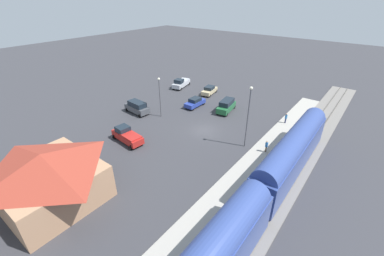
% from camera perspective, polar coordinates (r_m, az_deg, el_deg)
% --- Properties ---
extents(ground_plane, '(200.00, 200.00, 0.00)m').
position_cam_1_polar(ground_plane, '(39.86, 2.86, -0.49)').
color(ground_plane, '#38383D').
extents(railway_track, '(4.80, 70.00, 0.30)m').
position_cam_1_polar(railway_track, '(35.10, 22.07, -7.12)').
color(railway_track, slate).
rests_on(railway_track, ground).
extents(platform, '(3.20, 46.00, 0.30)m').
position_cam_1_polar(platform, '(35.93, 16.08, -5.00)').
color(platform, '#A8A399').
rests_on(platform, ground).
extents(station_building, '(10.27, 9.75, 5.70)m').
position_cam_1_polar(station_building, '(29.56, -30.05, -9.61)').
color(station_building, tan).
rests_on(station_building, ground).
extents(pedestrian_on_platform, '(0.36, 0.36, 1.71)m').
position_cam_1_polar(pedestrian_on_platform, '(43.73, 20.59, 2.25)').
color(pedestrian_on_platform, '#23284C').
rests_on(pedestrian_on_platform, platform).
extents(pedestrian_waiting_far, '(0.36, 0.36, 1.71)m').
position_cam_1_polar(pedestrian_waiting_far, '(34.97, 16.58, -3.87)').
color(pedestrian_waiting_far, brown).
rests_on(pedestrian_waiting_far, platform).
extents(suv_green, '(2.69, 5.14, 2.22)m').
position_cam_1_polar(suv_green, '(46.10, 7.83, 5.07)').
color(suv_green, '#236638').
rests_on(suv_green, ground).
extents(sedan_tan, '(2.52, 4.73, 1.74)m').
position_cam_1_polar(sedan_tan, '(54.08, 3.98, 8.57)').
color(sedan_tan, '#C6B284').
rests_on(sedan_tan, ground).
extents(pickup_red, '(5.57, 2.89, 2.14)m').
position_cam_1_polar(pickup_red, '(37.56, -14.58, -1.63)').
color(pickup_red, red).
rests_on(pickup_red, ground).
extents(suv_charcoal, '(5.04, 2.70, 2.22)m').
position_cam_1_polar(suv_charcoal, '(46.17, -12.40, 4.68)').
color(suv_charcoal, '#47494F').
rests_on(suv_charcoal, ground).
extents(sedan_blue, '(1.88, 4.52, 1.74)m').
position_cam_1_polar(sedan_blue, '(47.81, 0.69, 5.87)').
color(sedan_blue, '#283D9E').
rests_on(sedan_blue, ground).
extents(pickup_silver, '(3.05, 5.69, 2.14)m').
position_cam_1_polar(pickup_silver, '(58.09, -2.52, 10.20)').
color(pickup_silver, silver).
rests_on(pickup_silver, ground).
extents(light_pole_near_platform, '(0.44, 0.44, 8.89)m').
position_cam_1_polar(light_pole_near_platform, '(33.98, 12.73, 3.77)').
color(light_pole_near_platform, '#515156').
rests_on(light_pole_near_platform, ground).
extents(light_pole_lot_center, '(0.44, 0.44, 7.01)m').
position_cam_1_polar(light_pole_lot_center, '(42.84, -7.38, 8.03)').
color(light_pole_lot_center, '#515156').
rests_on(light_pole_lot_center, ground).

